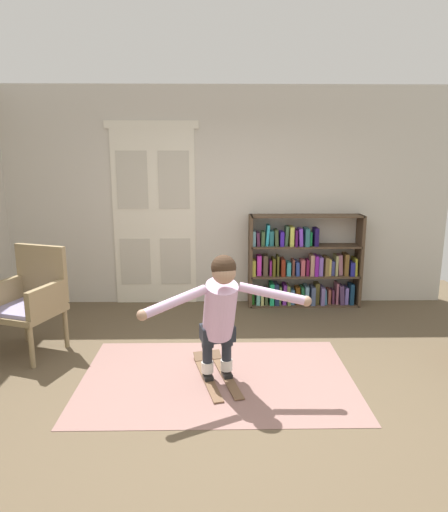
% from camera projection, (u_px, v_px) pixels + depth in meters
% --- Properties ---
extents(ground_plane, '(7.20, 7.20, 0.00)m').
position_uv_depth(ground_plane, '(234.00, 393.00, 3.99)').
color(ground_plane, brown).
extents(back_wall, '(6.00, 0.10, 2.90)m').
position_uv_depth(back_wall, '(227.00, 198.00, 6.21)').
color(back_wall, beige).
rests_on(back_wall, ground).
extents(double_door, '(1.22, 0.05, 2.45)m').
position_uv_depth(double_door, '(154.00, 215.00, 6.18)').
color(double_door, silver).
rests_on(double_door, ground).
extents(rug, '(2.49, 1.63, 0.01)m').
position_uv_depth(rug, '(217.00, 378.00, 4.25)').
color(rug, '#8F6962').
rests_on(rug, ground).
extents(bookshelf, '(1.51, 0.30, 1.24)m').
position_uv_depth(bookshelf, '(302.00, 268.00, 6.22)').
color(bookshelf, '#4E3B2A').
rests_on(bookshelf, ground).
extents(wicker_chair, '(0.77, 0.77, 1.10)m').
position_uv_depth(wicker_chair, '(31.00, 298.00, 4.73)').
color(wicker_chair, '#907C56').
rests_on(wicker_chair, ground).
extents(skis_pair, '(0.48, 0.95, 0.07)m').
position_uv_depth(skis_pair, '(216.00, 375.00, 4.28)').
color(skis_pair, brown).
rests_on(skis_pair, rug).
extents(person_skier, '(1.44, 0.73, 1.15)m').
position_uv_depth(person_skier, '(220.00, 309.00, 3.97)').
color(person_skier, white).
rests_on(person_skier, skis_pair).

